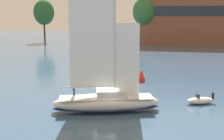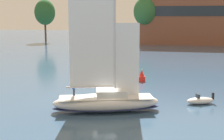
{
  "view_description": "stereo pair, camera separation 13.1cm",
  "coord_description": "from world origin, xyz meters",
  "px_view_note": "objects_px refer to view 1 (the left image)",
  "views": [
    {
      "loc": [
        6.91,
        -30.83,
        9.72
      ],
      "look_at": [
        0.0,
        3.0,
        3.9
      ],
      "focal_mm": 50.0,
      "sensor_mm": 36.0,
      "label": 1
    },
    {
      "loc": [
        7.04,
        -30.8,
        9.72
      ],
      "look_at": [
        0.0,
        3.0,
        3.9
      ],
      "focal_mm": 50.0,
      "sensor_mm": 36.0,
      "label": 2
    }
  ],
  "objects_px": {
    "tree_shore_center": "(144,12)",
    "sailboat_moored_mid_channel": "(87,50)",
    "motor_tender": "(200,100)",
    "channel_buoy": "(141,76)",
    "sailboat_main": "(106,100)",
    "tree_shore_left": "(44,12)"
  },
  "relations": [
    {
      "from": "tree_shore_center",
      "to": "sailboat_moored_mid_channel",
      "type": "bearing_deg",
      "value": -115.82
    },
    {
      "from": "sailboat_main",
      "to": "motor_tender",
      "type": "height_order",
      "value": "sailboat_main"
    },
    {
      "from": "motor_tender",
      "to": "sailboat_moored_mid_channel",
      "type": "bearing_deg",
      "value": 119.04
    },
    {
      "from": "tree_shore_left",
      "to": "channel_buoy",
      "type": "bearing_deg",
      "value": -56.52
    },
    {
      "from": "motor_tender",
      "to": "channel_buoy",
      "type": "distance_m",
      "value": 13.81
    },
    {
      "from": "tree_shore_left",
      "to": "motor_tender",
      "type": "bearing_deg",
      "value": -56.28
    },
    {
      "from": "tree_shore_center",
      "to": "sailboat_moored_mid_channel",
      "type": "xyz_separation_m",
      "value": [
        -13.52,
        -27.93,
        -11.27
      ]
    },
    {
      "from": "sailboat_main",
      "to": "channel_buoy",
      "type": "xyz_separation_m",
      "value": [
        1.91,
        16.15,
        -0.41
      ]
    },
    {
      "from": "sailboat_moored_mid_channel",
      "to": "channel_buoy",
      "type": "bearing_deg",
      "value": -62.88
    },
    {
      "from": "tree_shore_left",
      "to": "sailboat_moored_mid_channel",
      "type": "distance_m",
      "value": 42.43
    },
    {
      "from": "tree_shore_left",
      "to": "motor_tender",
      "type": "distance_m",
      "value": 98.69
    },
    {
      "from": "tree_shore_center",
      "to": "motor_tender",
      "type": "relative_size",
      "value": 4.82
    },
    {
      "from": "tree_shore_center",
      "to": "channel_buoy",
      "type": "distance_m",
      "value": 68.18
    },
    {
      "from": "tree_shore_left",
      "to": "tree_shore_center",
      "type": "bearing_deg",
      "value": -4.72
    },
    {
      "from": "sailboat_moored_mid_channel",
      "to": "channel_buoy",
      "type": "distance_m",
      "value": 43.86
    },
    {
      "from": "channel_buoy",
      "to": "tree_shore_left",
      "type": "bearing_deg",
      "value": 123.48
    },
    {
      "from": "tree_shore_center",
      "to": "motor_tender",
      "type": "height_order",
      "value": "tree_shore_center"
    },
    {
      "from": "motor_tender",
      "to": "tree_shore_center",
      "type": "bearing_deg",
      "value": 100.45
    },
    {
      "from": "tree_shore_left",
      "to": "channel_buoy",
      "type": "relative_size",
      "value": 8.41
    },
    {
      "from": "sailboat_moored_mid_channel",
      "to": "channel_buoy",
      "type": "relative_size",
      "value": 4.34
    },
    {
      "from": "motor_tender",
      "to": "channel_buoy",
      "type": "bearing_deg",
      "value": 125.17
    },
    {
      "from": "motor_tender",
      "to": "sailboat_main",
      "type": "bearing_deg",
      "value": -153.75
    }
  ]
}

